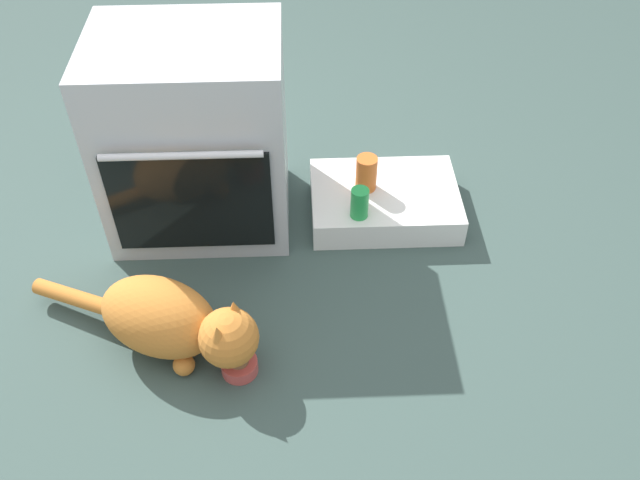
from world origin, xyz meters
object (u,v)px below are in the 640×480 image
pantry_cabinet (384,201)px  food_bowl (239,365)px  sauce_jar (366,173)px  soda_can (360,203)px  oven (195,136)px  cat (172,321)px

pantry_cabinet → food_bowl: pantry_cabinet is taller
pantry_cabinet → sauce_jar: sauce_jar is taller
soda_can → oven: bearing=164.7°
pantry_cabinet → cat: cat is taller
food_bowl → soda_can: soda_can is taller
pantry_cabinet → soda_can: soda_can is taller
sauce_jar → pantry_cabinet: bearing=-13.1°
oven → pantry_cabinet: (0.70, -0.02, -0.31)m
oven → cat: size_ratio=0.95×
cat → pantry_cabinet: bearing=65.3°
cat → food_bowl: bearing=-0.0°
pantry_cabinet → sauce_jar: bearing=166.9°
pantry_cabinet → soda_can: bearing=-129.0°
oven → pantry_cabinet: oven is taller
pantry_cabinet → cat: (-0.74, -0.63, 0.08)m
oven → sauce_jar: 0.65m
soda_can → pantry_cabinet: bearing=51.0°
oven → soda_can: bearing=-15.3°
oven → pantry_cabinet: size_ratio=1.31×
oven → pantry_cabinet: 0.76m
oven → sauce_jar: size_ratio=5.29×
food_bowl → soda_can: bearing=54.3°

